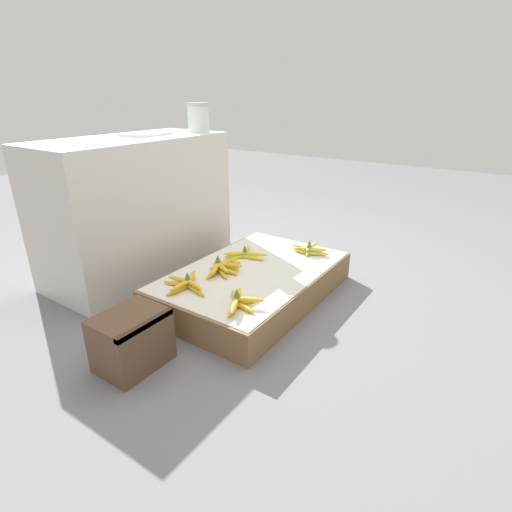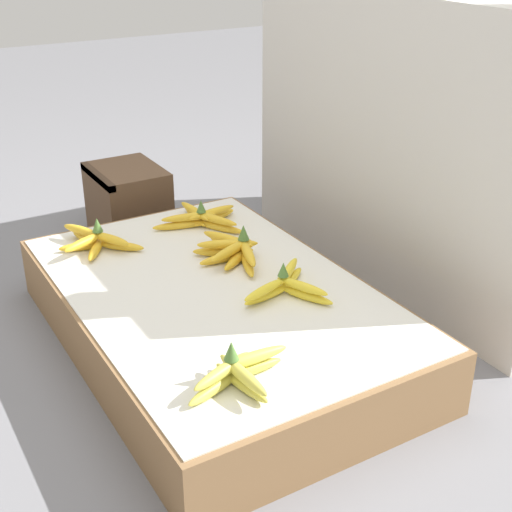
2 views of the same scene
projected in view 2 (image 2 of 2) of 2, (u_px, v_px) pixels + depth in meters
ground_plane at (217, 344)px, 1.89m from camera, size 10.00×10.00×0.00m
display_platform at (216, 317)px, 1.85m from camera, size 1.11×0.71×0.17m
back_vendor_table at (439, 136)px, 2.15m from camera, size 1.18×0.54×0.85m
wooden_crate at (128, 201)px, 2.49m from camera, size 0.29×0.23×0.24m
banana_bunch_front_left at (95, 241)px, 2.01m from camera, size 0.23×0.23×0.09m
banana_bunch_front_right at (237, 372)px, 1.43m from camera, size 0.18×0.25×0.09m
banana_bunch_middle_left at (202, 218)px, 2.17m from camera, size 0.27×0.28×0.09m
banana_bunch_middle_midleft at (234, 250)px, 1.95m from camera, size 0.28×0.19×0.10m
banana_bunch_middle_midright at (287, 285)px, 1.77m from camera, size 0.23×0.25×0.08m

